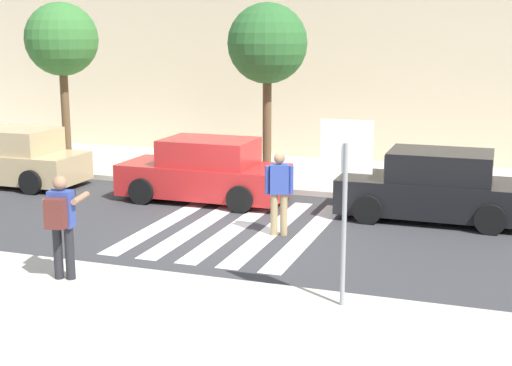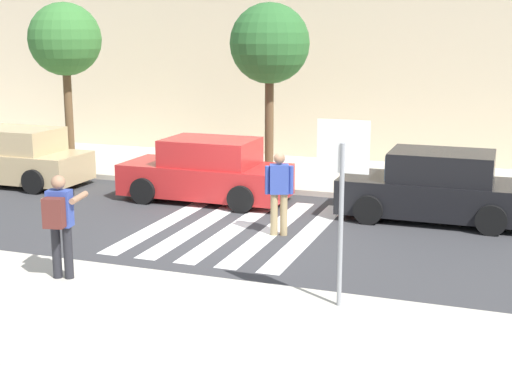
# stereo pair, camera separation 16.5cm
# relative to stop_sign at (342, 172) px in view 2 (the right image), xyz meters

# --- Properties ---
(ground_plane) EXTENTS (120.00, 120.00, 0.00)m
(ground_plane) POSITION_rel_stop_sign_xyz_m (-3.17, 3.70, -2.15)
(ground_plane) COLOR #38383A
(sidewalk_near) EXTENTS (60.00, 6.00, 0.14)m
(sidewalk_near) POSITION_rel_stop_sign_xyz_m (-3.17, -2.50, -2.08)
(sidewalk_near) COLOR beige
(sidewalk_near) RESTS_ON ground
(sidewalk_far) EXTENTS (60.00, 4.80, 0.14)m
(sidewalk_far) POSITION_rel_stop_sign_xyz_m (-3.17, 9.70, -2.08)
(sidewalk_far) COLOR beige
(sidewalk_far) RESTS_ON ground
(building_facade_far) EXTENTS (56.00, 4.00, 6.34)m
(building_facade_far) POSITION_rel_stop_sign_xyz_m (-3.17, 14.10, 1.02)
(building_facade_far) COLOR beige
(building_facade_far) RESTS_ON ground
(crosswalk_stripe_0) EXTENTS (0.44, 5.20, 0.01)m
(crosswalk_stripe_0) POSITION_rel_stop_sign_xyz_m (-4.77, 3.90, -2.15)
(crosswalk_stripe_0) COLOR silver
(crosswalk_stripe_0) RESTS_ON ground
(crosswalk_stripe_1) EXTENTS (0.44, 5.20, 0.01)m
(crosswalk_stripe_1) POSITION_rel_stop_sign_xyz_m (-3.97, 3.90, -2.15)
(crosswalk_stripe_1) COLOR silver
(crosswalk_stripe_1) RESTS_ON ground
(crosswalk_stripe_2) EXTENTS (0.44, 5.20, 0.01)m
(crosswalk_stripe_2) POSITION_rel_stop_sign_xyz_m (-3.17, 3.90, -2.15)
(crosswalk_stripe_2) COLOR silver
(crosswalk_stripe_2) RESTS_ON ground
(crosswalk_stripe_3) EXTENTS (0.44, 5.20, 0.01)m
(crosswalk_stripe_3) POSITION_rel_stop_sign_xyz_m (-2.37, 3.90, -2.15)
(crosswalk_stripe_3) COLOR silver
(crosswalk_stripe_3) RESTS_ON ground
(crosswalk_stripe_4) EXTENTS (0.44, 5.20, 0.01)m
(crosswalk_stripe_4) POSITION_rel_stop_sign_xyz_m (-1.57, 3.90, -2.15)
(crosswalk_stripe_4) COLOR silver
(crosswalk_stripe_4) RESTS_ON ground
(stop_sign) EXTENTS (0.76, 0.08, 2.76)m
(stop_sign) POSITION_rel_stop_sign_xyz_m (0.00, 0.00, 0.00)
(stop_sign) COLOR gray
(stop_sign) RESTS_ON sidewalk_near
(photographer_with_backpack) EXTENTS (0.68, 0.91, 1.72)m
(photographer_with_backpack) POSITION_rel_stop_sign_xyz_m (-4.54, -0.41, -0.99)
(photographer_with_backpack) COLOR #232328
(photographer_with_backpack) RESTS_ON sidewalk_near
(pedestrian_crossing) EXTENTS (0.55, 0.36, 1.72)m
(pedestrian_crossing) POSITION_rel_stop_sign_xyz_m (-2.13, 3.67, -1.18)
(pedestrian_crossing) COLOR tan
(pedestrian_crossing) RESTS_ON ground
(parked_car_tan) EXTENTS (4.10, 1.92, 1.55)m
(parked_car_tan) POSITION_rel_stop_sign_xyz_m (-10.49, 6.00, -1.43)
(parked_car_tan) COLOR tan
(parked_car_tan) RESTS_ON ground
(parked_car_red) EXTENTS (4.10, 1.92, 1.55)m
(parked_car_red) POSITION_rel_stop_sign_xyz_m (-4.76, 6.00, -1.43)
(parked_car_red) COLOR red
(parked_car_red) RESTS_ON ground
(parked_car_black) EXTENTS (4.10, 1.92, 1.55)m
(parked_car_black) POSITION_rel_stop_sign_xyz_m (0.74, 6.00, -1.43)
(parked_car_black) COLOR black
(parked_car_black) RESTS_ON ground
(street_tree_west) EXTENTS (2.09, 2.09, 4.79)m
(street_tree_west) POSITION_rel_stop_sign_xyz_m (-10.00, 7.92, 1.70)
(street_tree_west) COLOR brown
(street_tree_west) RESTS_ON sidewalk_far
(street_tree_center) EXTENTS (2.13, 2.13, 4.73)m
(street_tree_center) POSITION_rel_stop_sign_xyz_m (-3.95, 8.37, 1.61)
(street_tree_center) COLOR brown
(street_tree_center) RESTS_ON sidewalk_far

